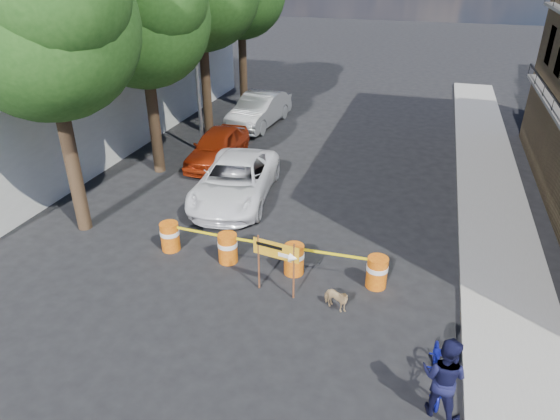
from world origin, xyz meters
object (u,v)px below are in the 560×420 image
Objects in this scene: barrel_far_right at (377,272)px; suv_white at (235,180)px; dog at (336,299)px; detour_sign at (281,256)px; sedan_silver at (259,110)px; barrel_far_left at (170,236)px; barrel_mid_left at (228,247)px; sedan_red at (218,147)px; barrel_mid_right at (294,259)px; pedestrian at (444,377)px; bicycle at (441,353)px.

suv_white reaches higher than barrel_far_right.
suv_white reaches higher than dog.
detour_sign is 0.33× the size of sedan_silver.
barrel_far_left and barrel_mid_left have the same top height.
sedan_red is (-5.24, 8.08, -0.47)m from detour_sign.
barrel_far_right is (2.31, 0.04, 0.00)m from barrel_mid_right.
barrel_mid_left is at bearing 159.64° from detour_sign.
barrel_mid_left is at bearing 179.56° from barrel_mid_right.
sedan_silver is (-6.74, 13.70, 0.49)m from dog.
barrel_mid_left is at bearing -3.14° from barrel_far_left.
sedan_silver reaches higher than sedan_red.
pedestrian is 1.02× the size of bicycle.
bicycle reaches higher than barrel_mid_left.
barrel_mid_right is 13.52m from sedan_silver.
suv_white is at bearing -71.65° from sedan_silver.
sedan_silver reaches higher than suv_white.
dog is at bearing 141.02° from bicycle.
sedan_silver is at bearing 48.08° from dog.
pedestrian is (1.70, -3.84, 0.45)m from barrel_far_right.
sedan_red is (-1.37, 6.89, 0.27)m from barrel_far_left.
sedan_silver reaches higher than dog.
barrel_mid_left is 0.21× the size of sedan_red.
barrel_far_left is 0.17× the size of suv_white.
sedan_red is at bearing 129.96° from bicycle.
pedestrian is at bearing -112.80° from dog.
sedan_red is (-6.74, 8.28, 0.41)m from dog.
barrel_far_left is at bearing -106.60° from suv_white.
sedan_silver is (-9.24, 15.56, -0.09)m from bicycle.
detour_sign is (3.87, -1.18, 0.73)m from barrel_far_left.
bicycle is at bearing -22.40° from barrel_far_left.
sedan_silver is (-7.60, 12.39, 0.35)m from barrel_far_right.
barrel_far_left and barrel_far_right have the same top height.
barrel_far_right is 0.18× the size of sedan_silver.
barrel_mid_right is 0.50× the size of bicycle.
pedestrian is 18.71m from sedan_silver.
pedestrian reaches higher than dog.
barrel_mid_right is 0.17× the size of suv_white.
suv_white reaches higher than barrel_far_left.
sedan_silver is (-5.24, 13.50, -0.39)m from detour_sign.
barrel_far_left is 0.49× the size of pedestrian.
barrel_mid_right is 8.79m from sedan_red.
suv_white is at bearing 145.14° from barrel_far_right.
bicycle is (-0.06, 0.67, -0.01)m from pedestrian.
barrel_mid_right is at bearing -55.01° from sedan_red.
bicycle is (3.95, -3.13, 0.43)m from barrel_mid_right.
barrel_far_left is 7.03m from sedan_red.
suv_white is at bearing 133.32° from bicycle.
barrel_far_right is at bearing -42.01° from suv_white.
barrel_mid_left is 0.18× the size of sedan_silver.
barrel_far_right is (6.23, -0.08, 0.00)m from barrel_far_left.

